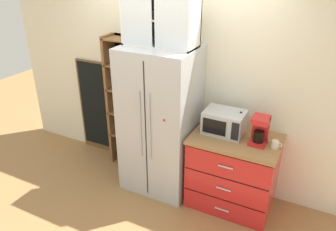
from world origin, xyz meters
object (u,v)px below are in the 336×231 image
mug_cream (275,144)px  bottle_green (240,125)px  refrigerator (161,121)px  chalkboard_menu (97,107)px  microwave (224,122)px  coffee_maker (260,129)px

mug_cream → bottle_green: bottle_green is taller
refrigerator → chalkboard_menu: 1.28m
microwave → coffee_maker: bearing=-6.0°
refrigerator → coffee_maker: (1.16, 0.03, 0.15)m
coffee_maker → chalkboard_menu: bearing=173.0°
mug_cream → chalkboard_menu: (-2.56, 0.33, -0.24)m
coffee_maker → bottle_green: bearing=160.5°
microwave → coffee_maker: 0.40m
refrigerator → mug_cream: refrigerator is taller
mug_cream → bottle_green: 0.44m
microwave → chalkboard_menu: chalkboard_menu is taller
mug_cream → bottle_green: size_ratio=0.40×
refrigerator → microwave: 0.77m
mug_cream → chalkboard_menu: bearing=172.6°
coffee_maker → chalkboard_menu: chalkboard_menu is taller
microwave → coffee_maker: size_ratio=1.42×
bottle_green → chalkboard_menu: bearing=174.4°
microwave → mug_cream: microwave is taller
chalkboard_menu → refrigerator: bearing=-14.9°
microwave → coffee_maker: coffee_maker is taller
mug_cream → chalkboard_menu: 2.59m
refrigerator → coffee_maker: bearing=1.6°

